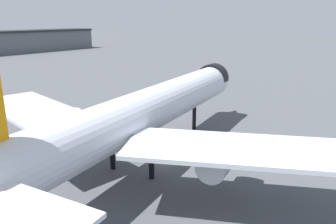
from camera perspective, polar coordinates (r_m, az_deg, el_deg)
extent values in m
plane|color=#4C4F54|center=(52.91, -0.77, -8.52)|extent=(900.00, 900.00, 0.00)
cylinder|color=silver|center=(48.71, -4.58, -0.14)|extent=(60.62, 21.90, 6.51)
cone|color=silver|center=(75.48, 8.05, 5.53)|extent=(8.55, 7.99, 6.38)
cylinder|color=black|center=(74.20, 7.71, 5.74)|extent=(4.51, 7.10, 6.57)
cube|color=silver|center=(56.57, -21.87, 0.17)|extent=(11.26, 27.94, 0.52)
cylinder|color=#B7BAC1|center=(55.69, -18.31, -2.03)|extent=(9.17, 5.64, 3.58)
cube|color=silver|center=(38.36, 13.42, -6.36)|extent=(23.08, 28.35, 0.52)
cylinder|color=#B7BAC1|center=(41.32, 9.33, -7.69)|extent=(9.17, 5.64, 3.58)
cube|color=silver|center=(25.61, -24.68, -15.68)|extent=(8.12, 12.02, 0.39)
cylinder|color=black|center=(66.92, 4.57, -0.87)|extent=(0.78, 0.78, 5.20)
cylinder|color=black|center=(50.20, -9.63, -6.91)|extent=(0.78, 0.78, 5.20)
cylinder|color=black|center=(46.61, -2.89, -8.55)|extent=(0.78, 0.78, 5.20)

